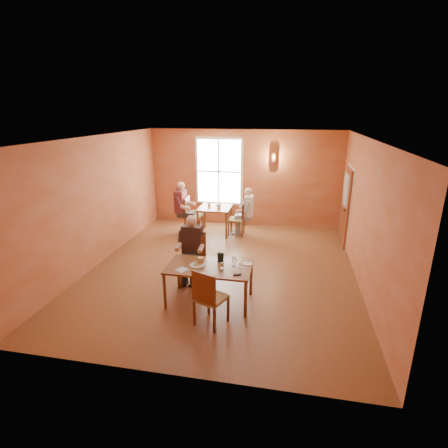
% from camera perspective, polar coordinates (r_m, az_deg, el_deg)
% --- Properties ---
extents(ground, '(6.00, 7.00, 0.01)m').
position_cam_1_polar(ground, '(8.24, -0.27, -7.38)').
color(ground, brown).
rests_on(ground, ground).
extents(wall_back, '(6.00, 0.04, 3.00)m').
position_cam_1_polar(wall_back, '(11.08, 3.31, 7.44)').
color(wall_back, brown).
rests_on(wall_back, ground).
extents(wall_front, '(6.00, 0.04, 3.00)m').
position_cam_1_polar(wall_front, '(4.55, -9.11, -8.85)').
color(wall_front, brown).
rests_on(wall_front, ground).
extents(wall_left, '(0.04, 7.00, 3.00)m').
position_cam_1_polar(wall_left, '(8.79, -19.87, 3.56)').
color(wall_left, brown).
rests_on(wall_left, ground).
extents(wall_right, '(0.04, 7.00, 3.00)m').
position_cam_1_polar(wall_right, '(7.73, 22.10, 1.39)').
color(wall_right, brown).
rests_on(wall_right, ground).
extents(ceiling, '(6.00, 7.00, 0.04)m').
position_cam_1_polar(ceiling, '(7.46, -0.30, 13.91)').
color(ceiling, white).
rests_on(ceiling, wall_back).
extents(window, '(1.36, 0.10, 1.96)m').
position_cam_1_polar(window, '(11.13, -0.83, 8.56)').
color(window, white).
rests_on(window, wall_back).
extents(door, '(0.12, 1.04, 2.10)m').
position_cam_1_polar(door, '(10.02, 19.19, 2.66)').
color(door, maroon).
rests_on(door, ground).
extents(wall_sconce, '(0.16, 0.16, 0.28)m').
position_cam_1_polar(wall_sconce, '(10.79, 8.13, 10.76)').
color(wall_sconce, brown).
rests_on(wall_sconce, wall_back).
extents(main_table, '(1.59, 0.89, 0.74)m').
position_cam_1_polar(main_table, '(6.79, -2.40, -9.76)').
color(main_table, brown).
rests_on(main_table, ground).
extents(chair_diner_main, '(0.45, 0.45, 1.03)m').
position_cam_1_polar(chair_diner_main, '(7.41, -5.03, -6.12)').
color(chair_diner_main, '#4A2313').
rests_on(chair_diner_main, ground).
extents(diner_main, '(0.56, 0.56, 1.39)m').
position_cam_1_polar(diner_main, '(7.31, -5.13, -4.90)').
color(diner_main, black).
rests_on(diner_main, ground).
extents(chair_empty, '(0.60, 0.60, 1.04)m').
position_cam_1_polar(chair_empty, '(6.07, -2.11, -11.77)').
color(chair_empty, '#5B2D11').
rests_on(chair_empty, ground).
extents(plate_food, '(0.33, 0.33, 0.04)m').
position_cam_1_polar(plate_food, '(6.66, -4.39, -6.65)').
color(plate_food, white).
rests_on(plate_food, main_table).
extents(sandwich, '(0.11, 0.10, 0.12)m').
position_cam_1_polar(sandwich, '(6.71, -3.87, -6.07)').
color(sandwich, tan).
rests_on(sandwich, main_table).
extents(goblet_a, '(0.09, 0.09, 0.21)m').
position_cam_1_polar(goblet_a, '(6.58, 1.65, -6.13)').
color(goblet_a, white).
rests_on(goblet_a, main_table).
extents(goblet_b, '(0.09, 0.09, 0.19)m').
position_cam_1_polar(goblet_b, '(6.36, 2.83, -7.14)').
color(goblet_b, white).
rests_on(goblet_b, main_table).
extents(goblet_c, '(0.09, 0.09, 0.19)m').
position_cam_1_polar(goblet_c, '(6.37, -0.35, -7.04)').
color(goblet_c, white).
rests_on(goblet_c, main_table).
extents(menu_stand, '(0.12, 0.06, 0.20)m').
position_cam_1_polar(menu_stand, '(6.75, -0.55, -5.49)').
color(menu_stand, '#182F1F').
rests_on(menu_stand, main_table).
extents(knife, '(0.21, 0.05, 0.00)m').
position_cam_1_polar(knife, '(6.40, -3.79, -7.87)').
color(knife, white).
rests_on(knife, main_table).
extents(napkin, '(0.26, 0.26, 0.01)m').
position_cam_1_polar(napkin, '(6.53, -6.90, -7.42)').
color(napkin, white).
rests_on(napkin, main_table).
extents(side_plate, '(0.21, 0.21, 0.01)m').
position_cam_1_polar(side_plate, '(6.72, 3.86, -6.49)').
color(side_plate, silver).
rests_on(side_plate, main_table).
extents(sunglasses, '(0.15, 0.09, 0.02)m').
position_cam_1_polar(sunglasses, '(6.28, 2.15, -8.29)').
color(sunglasses, black).
rests_on(sunglasses, main_table).
extents(second_table, '(0.93, 0.93, 0.82)m').
position_cam_1_polar(second_table, '(10.45, -1.46, 0.62)').
color(second_table, brown).
rests_on(second_table, ground).
extents(chair_diner_white, '(0.44, 0.44, 1.00)m').
position_cam_1_polar(chair_diner_white, '(10.30, 2.07, 0.90)').
color(chair_diner_white, '#3F2213').
rests_on(chair_diner_white, ground).
extents(diner_white, '(0.55, 0.55, 1.37)m').
position_cam_1_polar(diner_white, '(10.25, 2.24, 1.86)').
color(diner_white, silver).
rests_on(diner_white, ground).
extents(chair_diner_maroon, '(0.48, 0.48, 1.08)m').
position_cam_1_polar(chair_diner_maroon, '(10.56, -4.91, 1.50)').
color(chair_diner_maroon, '#522812').
rests_on(chair_diner_maroon, ground).
extents(diner_maroon, '(0.60, 0.60, 1.51)m').
position_cam_1_polar(diner_maroon, '(10.51, -5.10, 2.62)').
color(diner_maroon, maroon).
rests_on(diner_maroon, ground).
extents(cup_a, '(0.18, 0.18, 0.11)m').
position_cam_1_polar(cup_a, '(10.22, -0.86, 2.93)').
color(cup_a, white).
rests_on(cup_a, second_table).
extents(cup_b, '(0.14, 0.14, 0.11)m').
position_cam_1_polar(cup_b, '(10.44, -2.44, 3.23)').
color(cup_b, silver).
rests_on(cup_b, second_table).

